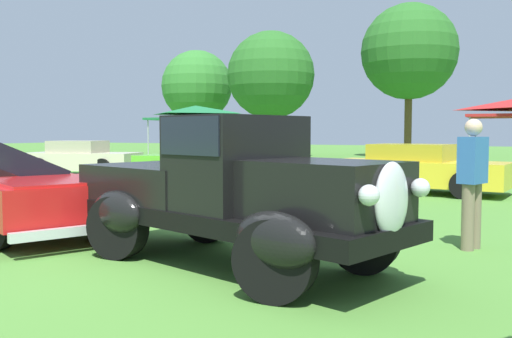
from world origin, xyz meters
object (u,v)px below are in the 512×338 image
feature_pickup_truck (232,190)px  show_car_cream (81,158)px  spectator_near_truck (257,162)px  canopy_tent_left_field (196,112)px  neighbor_convertible (27,194)px  show_car_lime (201,162)px  show_car_yellow (416,169)px  spectator_between_cars (472,179)px

feature_pickup_truck → show_car_cream: 14.79m
show_car_cream → spectator_near_truck: (9.20, -5.01, 0.31)m
feature_pickup_truck → canopy_tent_left_field: 19.18m
feature_pickup_truck → neighbor_convertible: feature_pickup_truck is taller
show_car_cream → show_car_lime: bearing=-2.7°
spectator_near_truck → show_car_yellow: bearing=58.5°
show_car_lime → spectator_near_truck: (4.17, -4.77, 0.31)m
feature_pickup_truck → show_car_lime: bearing=122.5°
feature_pickup_truck → neighbor_convertible: bearing=170.9°
feature_pickup_truck → show_car_cream: bearing=138.7°
spectator_between_cars → spectator_near_truck: bearing=148.3°
spectator_near_truck → neighbor_convertible: bearing=-115.1°
canopy_tent_left_field → show_car_yellow: bearing=-33.9°
show_car_lime → spectator_between_cars: bearing=-41.2°
spectator_between_cars → neighbor_convertible: bearing=-166.7°
spectator_near_truck → canopy_tent_left_field: bearing=126.2°
feature_pickup_truck → show_car_cream: feature_pickup_truck is taller
feature_pickup_truck → canopy_tent_left_field: bearing=122.4°
show_car_cream → spectator_near_truck: size_ratio=2.48×
show_car_yellow → spectator_between_cars: size_ratio=2.64×
show_car_lime → show_car_yellow: (6.67, -0.68, 0.00)m
show_car_cream → spectator_between_cars: spectator_between_cars is taller
show_car_lime → spectator_between_cars: 11.28m
show_car_lime → canopy_tent_left_field: size_ratio=1.26×
show_car_lime → spectator_between_cars: size_ratio=2.48×
show_car_yellow → canopy_tent_left_field: 13.20m
neighbor_convertible → show_car_yellow: bearing=61.6°
spectator_between_cars → show_car_lime: bearing=138.8°
feature_pickup_truck → canopy_tent_left_field: (-10.25, 16.14, 1.56)m
canopy_tent_left_field → spectator_near_truck: bearing=-53.8°
show_car_lime → show_car_yellow: size_ratio=0.94×
show_car_yellow → canopy_tent_left_field: (-10.85, 7.30, 1.82)m
neighbor_convertible → feature_pickup_truck: bearing=-9.1°
show_car_yellow → spectator_between_cars: bearing=-75.1°
spectator_near_truck → spectator_between_cars: bearing=-31.7°
spectator_near_truck → spectator_between_cars: (4.31, -2.66, 0.00)m
show_car_lime → spectator_near_truck: size_ratio=2.48×
show_car_lime → spectator_between_cars: (8.47, -7.43, 0.31)m
show_car_lime → feature_pickup_truck: bearing=-57.5°
feature_pickup_truck → spectator_between_cars: bearing=41.1°
neighbor_convertible → show_car_lime: (-2.23, 8.91, 0.02)m
show_car_yellow → spectator_near_truck: (-2.51, -4.09, 0.31)m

